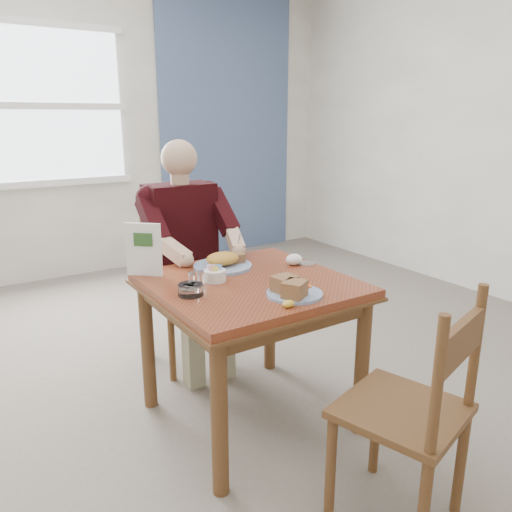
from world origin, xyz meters
TOP-DOWN VIEW (x-y plane):
  - floor at (0.00, 0.00)m, footprint 6.00×6.00m
  - wall_back at (0.00, 3.00)m, footprint 5.50×0.00m
  - accent_panel at (1.60, 2.98)m, footprint 1.60×0.02m
  - lemon_wedge at (-0.05, -0.38)m, footprint 0.06×0.04m
  - napkin at (0.34, 0.09)m, footprint 0.10×0.08m
  - metal_dish at (0.40, 0.06)m, footprint 0.11×0.11m
  - window at (-0.40, 2.97)m, footprint 1.72×0.04m
  - table at (0.00, 0.00)m, footprint 0.92×0.92m
  - chair_far at (0.00, 0.80)m, footprint 0.42×0.42m
  - chair_near at (0.13, -0.91)m, footprint 0.52×0.52m
  - diner at (0.00, 0.71)m, footprint 0.53×0.56m
  - near_plate at (0.04, -0.28)m, footprint 0.32×0.32m
  - far_plate at (-0.00, 0.25)m, footprint 0.36×0.36m
  - caddy at (-0.15, 0.08)m, footprint 0.13×0.13m
  - shakers at (-0.26, 0.05)m, footprint 0.08×0.04m
  - creamer at (-0.33, -0.03)m, footprint 0.13×0.13m
  - menu at (-0.39, 0.35)m, footprint 0.14×0.13m

SIDE VIEW (x-z plane):
  - floor at x=0.00m, z-range 0.00..0.00m
  - chair_far at x=0.00m, z-range 0.00..0.95m
  - chair_near at x=0.13m, z-range 0.00..0.95m
  - table at x=0.00m, z-range 0.26..1.01m
  - metal_dish at x=0.40m, z-range 0.75..0.76m
  - lemon_wedge at x=-0.05m, z-range 0.75..0.78m
  - creamer at x=-0.33m, z-range 0.75..0.80m
  - caddy at x=-0.15m, z-range 0.74..0.82m
  - napkin at x=0.34m, z-range 0.75..0.81m
  - far_plate at x=0.00m, z-range 0.74..0.82m
  - near_plate at x=0.04m, z-range 0.74..0.82m
  - shakers at x=-0.26m, z-range 0.75..0.82m
  - diner at x=0.00m, z-range 0.12..1.50m
  - menu at x=-0.39m, z-range 0.75..1.02m
  - accent_panel at x=1.60m, z-range 0.00..2.80m
  - wall_back at x=0.00m, z-range -1.35..4.15m
  - window at x=-0.40m, z-range 0.89..2.31m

